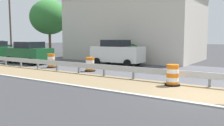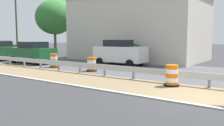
{
  "view_description": "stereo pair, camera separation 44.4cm",
  "coord_description": "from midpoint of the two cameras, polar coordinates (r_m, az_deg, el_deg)",
  "views": [
    {
      "loc": [
        -9.95,
        -2.21,
        2.36
      ],
      "look_at": [
        1.4,
        5.34,
        0.92
      ],
      "focal_mm": 38.84,
      "sensor_mm": 36.0,
      "label": 1
    },
    {
      "loc": [
        -9.7,
        -2.57,
        2.36
      ],
      "look_at": [
        1.4,
        5.34,
        0.92
      ],
      "focal_mm": 38.84,
      "sensor_mm": 36.0,
      "label": 2
    }
  ],
  "objects": [
    {
      "name": "traffic_barrel_nearest",
      "position": [
        12.21,
        14.9,
        -3.07
      ],
      "size": [
        0.75,
        0.75,
        1.05
      ],
      "color": "orange",
      "rests_on": "ground"
    },
    {
      "name": "car_distant_a",
      "position": [
        33.89,
        -24.37,
        3.17
      ],
      "size": [
        2.17,
        4.41,
        1.96
      ],
      "rotation": [
        0.0,
        0.0,
        -1.53
      ],
      "color": "black",
      "rests_on": "ground"
    },
    {
      "name": "ground_plane",
      "position": [
        10.38,
        21.42,
        -7.54
      ],
      "size": [
        160.0,
        160.0,
        0.0
      ],
      "primitive_type": "plane",
      "color": "#333335"
    },
    {
      "name": "utility_pole_mid",
      "position": [
        37.46,
        -21.26,
        8.73
      ],
      "size": [
        0.24,
        1.8,
        8.46
      ],
      "color": "brown",
      "rests_on": "ground"
    },
    {
      "name": "guardrail_median",
      "position": [
        12.56,
        18.31,
        -2.71
      ],
      "size": [
        0.18,
        53.63,
        0.71
      ],
      "color": "#ADB2B7",
      "rests_on": "ground"
    },
    {
      "name": "traffic_barrel_mid",
      "position": [
        19.6,
        -12.88,
        0.42
      ],
      "size": [
        0.7,
        0.7,
        1.09
      ],
      "color": "orange",
      "rests_on": "ground"
    },
    {
      "name": "utility_pole_near",
      "position": [
        24.82,
        3.06,
        10.31
      ],
      "size": [
        0.24,
        1.8,
        8.11
      ],
      "color": "brown",
      "rests_on": "ground"
    },
    {
      "name": "traffic_barrel_close",
      "position": [
        17.02,
        -4.08,
        -0.46
      ],
      "size": [
        0.74,
        0.74,
        0.98
      ],
      "color": "orange",
      "rests_on": "ground"
    },
    {
      "name": "car_trailing_near_lane",
      "position": [
        20.54,
        2.45,
        2.46
      ],
      "size": [
        2.12,
        4.51,
        2.17
      ],
      "rotation": [
        0.0,
        0.0,
        -1.55
      ],
      "color": "silver",
      "rests_on": "ground"
    },
    {
      "name": "median_dirt_strip",
      "position": [
        10.9,
        22.13,
        -6.92
      ],
      "size": [
        3.5,
        120.0,
        0.01
      ],
      "primitive_type": "cube",
      "color": "#7F6B4C",
      "rests_on": "ground"
    },
    {
      "name": "bush_roadside",
      "position": [
        22.68,
        5.79,
        2.45
      ],
      "size": [
        2.97,
        2.97,
        1.91
      ],
      "primitive_type": "ellipsoid",
      "color": "#1E4C23",
      "rests_on": "ground"
    },
    {
      "name": "curb_near_edge",
      "position": [
        9.16,
        19.4,
        -9.24
      ],
      "size": [
        0.2,
        120.0,
        0.11
      ],
      "primitive_type": "cube",
      "color": "#ADADA8",
      "rests_on": "ground"
    },
    {
      "name": "tree_roadside",
      "position": [
        36.58,
        -13.01,
        10.44
      ],
      "size": [
        5.51,
        5.51,
        7.75
      ],
      "color": "brown",
      "rests_on": "ground"
    },
    {
      "name": "roadside_shop_near",
      "position": [
        26.49,
        6.61,
        8.22
      ],
      "size": [
        8.44,
        13.96,
        6.75
      ],
      "color": "beige",
      "rests_on": "ground"
    },
    {
      "name": "car_distant_b",
      "position": [
        23.31,
        -17.7,
        2.39
      ],
      "size": [
        2.25,
        4.76,
        1.98
      ],
      "rotation": [
        0.0,
        0.0,
        1.55
      ],
      "color": "#195128",
      "rests_on": "ground"
    }
  ]
}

